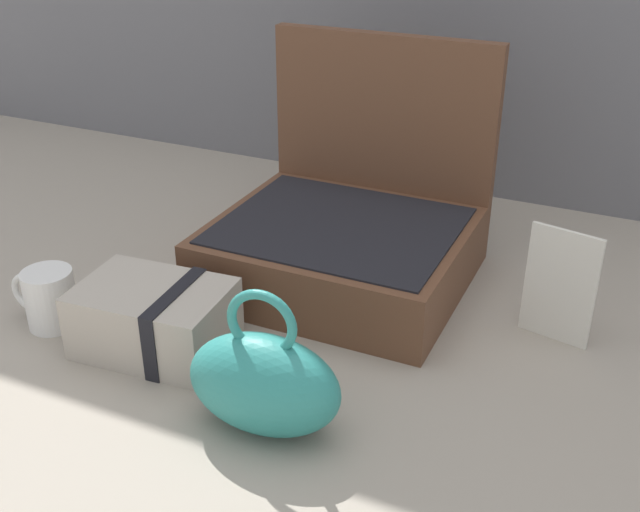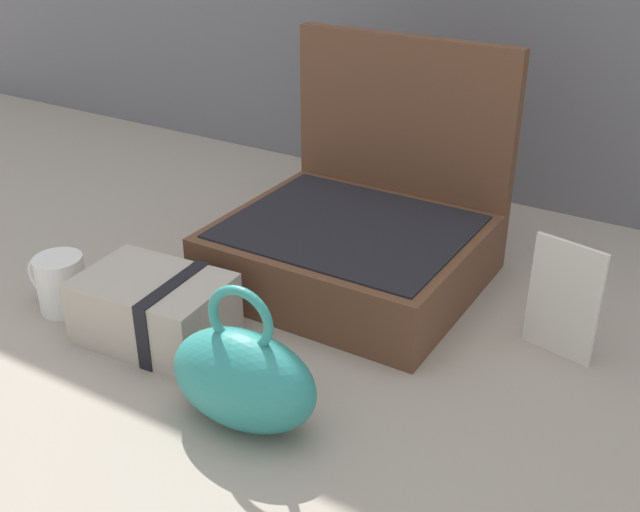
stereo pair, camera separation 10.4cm
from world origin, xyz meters
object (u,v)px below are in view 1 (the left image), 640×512
object	(u,v)px
coffee_mug	(49,298)
info_card_left	(560,286)
teal_pouch_handbag	(264,382)
cream_toiletry_bag	(156,319)
open_suitcase	(349,230)

from	to	relation	value
coffee_mug	info_card_left	xyz separation A→B (m)	(0.65, 0.26, 0.04)
teal_pouch_handbag	coffee_mug	size ratio (longest dim) A/B	1.80
teal_pouch_handbag	coffee_mug	world-z (taller)	teal_pouch_handbag
cream_toiletry_bag	info_card_left	size ratio (longest dim) A/B	1.26
cream_toiletry_bag	info_card_left	world-z (taller)	info_card_left
teal_pouch_handbag	info_card_left	distance (m)	0.43
info_card_left	teal_pouch_handbag	bearing A→B (deg)	-116.97
cream_toiletry_bag	coffee_mug	distance (m)	0.17
teal_pouch_handbag	cream_toiletry_bag	distance (m)	0.23
teal_pouch_handbag	cream_toiletry_bag	world-z (taller)	teal_pouch_handbag
cream_toiletry_bag	info_card_left	xyz separation A→B (m)	(0.48, 0.25, 0.04)
open_suitcase	info_card_left	xyz separation A→B (m)	(0.33, -0.05, 0.01)
open_suitcase	teal_pouch_handbag	distance (m)	0.39
coffee_mug	info_card_left	bearing A→B (deg)	22.06
teal_pouch_handbag	info_card_left	world-z (taller)	teal_pouch_handbag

